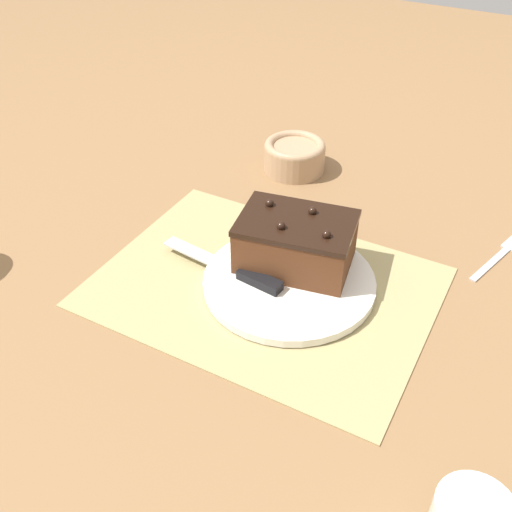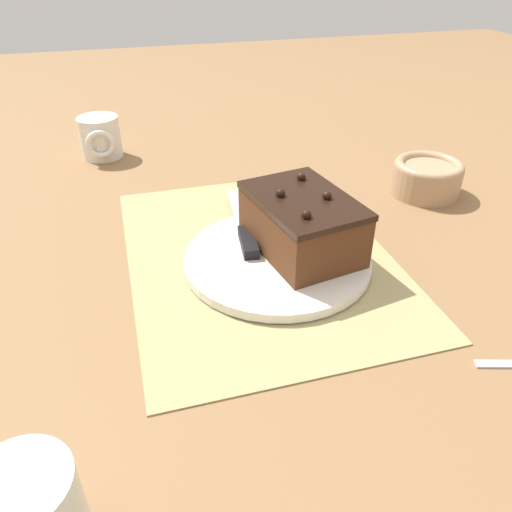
{
  "view_description": "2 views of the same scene",
  "coord_description": "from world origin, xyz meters",
  "px_view_note": "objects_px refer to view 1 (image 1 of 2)",
  "views": [
    {
      "loc": [
        0.29,
        -0.56,
        0.56
      ],
      "look_at": [
        -0.01,
        -0.01,
        0.06
      ],
      "focal_mm": 42.0,
      "sensor_mm": 36.0,
      "label": 1
    },
    {
      "loc": [
        0.54,
        -0.16,
        0.37
      ],
      "look_at": [
        0.05,
        -0.02,
        0.04
      ],
      "focal_mm": 35.0,
      "sensor_mm": 36.0,
      "label": 2
    }
  ],
  "objects_px": {
    "serving_knife": "(242,273)",
    "dessert_fork": "(502,253)",
    "chocolate_cake": "(296,242)",
    "cake_plate": "(289,282)",
    "small_bowl": "(295,155)"
  },
  "relations": [
    {
      "from": "serving_knife",
      "to": "dessert_fork",
      "type": "xyz_separation_m",
      "value": [
        0.31,
        0.25,
        -0.02
      ]
    },
    {
      "from": "chocolate_cake",
      "to": "small_bowl",
      "type": "xyz_separation_m",
      "value": [
        -0.13,
        0.27,
        -0.02
      ]
    },
    {
      "from": "small_bowl",
      "to": "cake_plate",
      "type": "bearing_deg",
      "value": -65.53
    },
    {
      "from": "chocolate_cake",
      "to": "cake_plate",
      "type": "bearing_deg",
      "value": -76.75
    },
    {
      "from": "small_bowl",
      "to": "dessert_fork",
      "type": "bearing_deg",
      "value": -11.5
    },
    {
      "from": "cake_plate",
      "to": "dessert_fork",
      "type": "relative_size",
      "value": 1.63
    },
    {
      "from": "serving_knife",
      "to": "dessert_fork",
      "type": "bearing_deg",
      "value": -44.52
    },
    {
      "from": "chocolate_cake",
      "to": "serving_knife",
      "type": "relative_size",
      "value": 0.84
    },
    {
      "from": "chocolate_cake",
      "to": "small_bowl",
      "type": "distance_m",
      "value": 0.3
    },
    {
      "from": "cake_plate",
      "to": "chocolate_cake",
      "type": "bearing_deg",
      "value": 103.25
    },
    {
      "from": "cake_plate",
      "to": "dessert_fork",
      "type": "height_order",
      "value": "cake_plate"
    },
    {
      "from": "dessert_fork",
      "to": "chocolate_cake",
      "type": "bearing_deg",
      "value": -127.4
    },
    {
      "from": "chocolate_cake",
      "to": "small_bowl",
      "type": "relative_size",
      "value": 1.59
    },
    {
      "from": "dessert_fork",
      "to": "serving_knife",
      "type": "bearing_deg",
      "value": -124.68
    },
    {
      "from": "chocolate_cake",
      "to": "small_bowl",
      "type": "height_order",
      "value": "chocolate_cake"
    }
  ]
}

